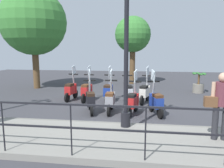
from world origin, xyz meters
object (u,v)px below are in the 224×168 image
(scooter_near_0, at_px, (156,101))
(scooter_far_4, at_px, (71,89))
(tree_large, at_px, (33,22))
(scooter_near_3, at_px, (90,100))
(tree_distant, at_px, (133,35))
(scooter_near_2, at_px, (110,100))
(scooter_near_1, at_px, (133,101))
(pedestrian_with_bag, at_px, (221,101))
(potted_palm, at_px, (198,84))
(scooter_far_2, at_px, (108,91))
(scooter_far_3, at_px, (87,90))
(scooter_far_0, at_px, (145,92))
(scooter_far_1, at_px, (128,92))
(lamp_post_near, at_px, (126,59))

(scooter_near_0, bearing_deg, scooter_far_4, 46.36)
(tree_large, height_order, scooter_near_0, tree_large)
(tree_large, height_order, scooter_near_3, tree_large)
(tree_distant, xyz_separation_m, scooter_near_2, (-6.72, 0.49, -2.64))
(scooter_near_1, bearing_deg, scooter_far_4, 70.64)
(tree_distant, xyz_separation_m, scooter_near_0, (-6.77, -1.10, -2.64))
(scooter_near_3, bearing_deg, pedestrian_with_bag, -139.16)
(tree_large, distance_m, scooter_near_3, 6.89)
(scooter_near_3, bearing_deg, potted_palm, -65.53)
(scooter_far_2, relative_size, scooter_far_3, 1.00)
(scooter_far_3, bearing_deg, tree_large, 60.94)
(potted_palm, xyz_separation_m, scooter_near_3, (-4.26, 4.73, 0.04))
(scooter_far_3, bearing_deg, scooter_near_3, -154.62)
(scooter_far_0, xyz_separation_m, scooter_far_2, (0.01, 1.56, 0.00))
(scooter_near_1, xyz_separation_m, scooter_far_1, (1.69, 0.26, 0.00))
(lamp_post_near, height_order, scooter_far_2, lamp_post_near)
(tree_large, distance_m, scooter_far_0, 7.47)
(potted_palm, xyz_separation_m, scooter_far_0, (-2.59, 2.79, 0.04))
(pedestrian_with_bag, relative_size, scooter_near_1, 1.03)
(scooter_near_1, bearing_deg, scooter_far_1, 22.54)
(tree_distant, height_order, scooter_near_0, tree_distant)
(lamp_post_near, distance_m, scooter_far_0, 3.69)
(scooter_near_2, bearing_deg, scooter_far_2, 10.43)
(potted_palm, relative_size, scooter_far_1, 0.69)
(scooter_far_2, bearing_deg, scooter_near_1, -144.18)
(scooter_near_2, bearing_deg, scooter_far_3, 37.12)
(scooter_near_3, bearing_deg, scooter_far_1, -54.72)
(scooter_near_2, xyz_separation_m, scooter_far_2, (1.60, 0.31, 0.00))
(lamp_post_near, height_order, scooter_far_0, lamp_post_near)
(pedestrian_with_bag, relative_size, tree_large, 0.29)
(scooter_near_0, distance_m, scooter_far_4, 4.00)
(lamp_post_near, distance_m, scooter_near_0, 2.44)
(lamp_post_near, bearing_deg, pedestrian_with_bag, -104.75)
(pedestrian_with_bag, bearing_deg, tree_distant, 14.85)
(pedestrian_with_bag, distance_m, scooter_far_1, 4.56)
(scooter_near_2, bearing_deg, scooter_near_0, -92.57)
(tree_large, relative_size, scooter_far_2, 3.61)
(scooter_far_3, bearing_deg, scooter_near_1, -123.06)
(scooter_near_0, bearing_deg, scooter_far_3, 42.05)
(lamp_post_near, distance_m, tree_distant, 8.51)
(scooter_near_0, distance_m, scooter_near_1, 0.80)
(tree_large, bearing_deg, scooter_near_2, -131.30)
(tree_large, relative_size, scooter_near_1, 3.61)
(pedestrian_with_bag, relative_size, potted_palm, 1.50)
(potted_palm, height_order, scooter_far_2, scooter_far_2)
(scooter_far_1, relative_size, scooter_far_4, 1.00)
(pedestrian_with_bag, relative_size, scooter_near_0, 1.03)
(lamp_post_near, relative_size, pedestrian_with_bag, 2.65)
(tree_distant, distance_m, scooter_near_2, 7.24)
(lamp_post_near, bearing_deg, tree_distant, 1.20)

